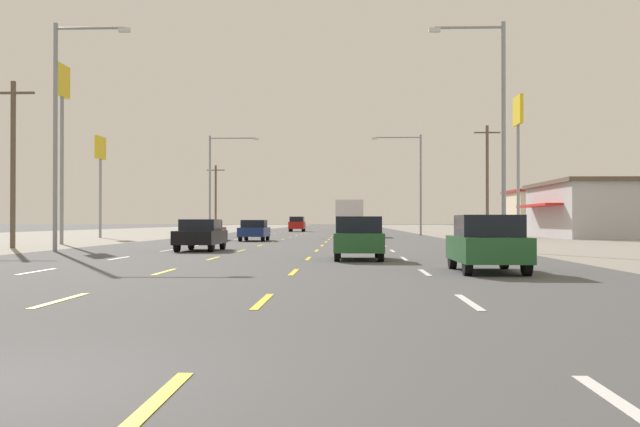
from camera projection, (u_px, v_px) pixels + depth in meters
The scene contains 25 objects.
ground_plane at pixel (314, 236), 72.11m from camera, with size 572.00×572.00×0.00m, color #4C4C4F.
lot_apron_left at pixel (54, 236), 73.02m from camera, with size 28.00×440.00×0.01m, color gray.
lot_apron_right at pixel (580, 236), 71.20m from camera, with size 28.00×440.00×0.01m, color gray.
lane_markings at pixel (326, 231), 110.59m from camera, with size 10.64×227.60×0.01m.
hatchback_far_right_nearest at pixel (487, 243), 20.63m from camera, with size 1.72×3.90×1.54m.
hatchback_inner_right_near at pixel (358, 238), 27.37m from camera, with size 1.72×3.90×1.54m.
sedan_inner_left_mid at pixel (201, 234), 35.71m from camera, with size 1.80×4.50×1.46m.
sedan_inner_left_midfar at pixel (254, 230), 53.44m from camera, with size 1.80×4.50×1.46m.
sedan_far_left_far at pixel (209, 230), 55.17m from camera, with size 1.80×4.50×1.46m.
box_truck_inner_right_farther at pixel (349, 216), 69.36m from camera, with size 2.40×7.20×3.23m.
suv_inner_left_farthest at pixel (297, 224), 101.23m from camera, with size 1.98×4.90×1.98m.
suv_inner_right_distant_a at pixel (350, 224), 110.68m from camera, with size 1.98×4.90×1.98m.
sedan_inner_right_distant_b at pixel (348, 225), 125.43m from camera, with size 1.80×4.50×1.46m.
storefront_right_row_1 at pixel (610, 209), 64.30m from camera, with size 12.38×15.46×4.70m.
storefront_right_row_2 at pixel (551, 211), 96.35m from camera, with size 10.43×10.77×5.25m.
pole_sign_left_row_1 at pixel (62, 109), 45.92m from camera, with size 0.24×2.02×10.76m.
pole_sign_left_row_2 at pixel (100, 160), 64.06m from camera, with size 0.24×2.29×8.45m.
pole_sign_right_row_1 at pixel (518, 129), 54.06m from camera, with size 0.24×2.33×10.21m.
streetlight_left_row_0 at pixel (62, 122), 35.01m from camera, with size 3.53×0.26×10.43m.
streetlight_right_row_0 at pixel (497, 121), 34.28m from camera, with size 3.43×0.26×10.30m.
streetlight_left_row_1 at pixel (215, 177), 74.12m from camera, with size 4.83×0.26×9.65m.
streetlight_right_row_1 at pixel (415, 176), 73.42m from camera, with size 4.80×0.26×9.66m.
utility_pole_left_row_0 at pixel (13, 161), 39.16m from camera, with size 2.20×0.26×8.53m.
utility_pole_right_row_1 at pixel (487, 179), 64.60m from camera, with size 2.20×0.26×9.45m.
utility_pole_left_row_2 at pixel (216, 197), 95.00m from camera, with size 2.20×0.26×8.31m.
Camera 1 is at (3.21, -6.06, 1.37)m, focal length 43.13 mm.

